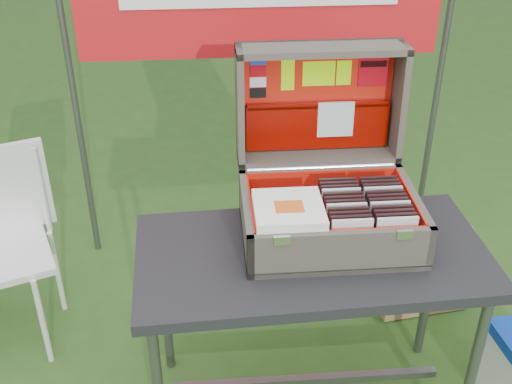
{
  "coord_description": "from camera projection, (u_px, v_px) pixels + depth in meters",
  "views": [
    {
      "loc": [
        -0.24,
        -1.68,
        2.0
      ],
      "look_at": [
        -0.1,
        0.1,
        0.92
      ],
      "focal_mm": 45.0,
      "sensor_mm": 36.0,
      "label": 1
    }
  ],
  "objects": [
    {
      "name": "suitcase_latch_right",
      "position": [
        405.0,
        235.0,
        1.95
      ],
      "size": [
        0.05,
        0.01,
        0.03
      ],
      "primitive_type": "cube",
      "color": "silver",
      "rests_on": "suitcase_base_wall_front"
    },
    {
      "name": "cd_right_9",
      "position": [
        379.0,
        202.0,
        2.19
      ],
      "size": [
        0.13,
        0.01,
        0.15
      ],
      "primitive_type": "cube",
      "color": "black",
      "rests_on": "suitcase_liner_floor"
    },
    {
      "name": "cd_right_1",
      "position": [
        394.0,
        233.0,
        2.03
      ],
      "size": [
        0.13,
        0.01,
        0.15
      ],
      "primitive_type": "cube",
      "color": "black",
      "rests_on": "suitcase_liner_floor"
    },
    {
      "name": "lid_card_neon_tall",
      "position": [
        288.0,
        74.0,
        2.25
      ],
      "size": [
        0.05,
        0.01,
        0.12
      ],
      "primitive_type": "cube",
      "rotation": [
        -1.62,
        0.0,
        0.0
      ],
      "color": "#A9F004",
      "rests_on": "suitcase_lid_liner"
    },
    {
      "name": "lid_card_neon_small",
      "position": [
        344.0,
        73.0,
        2.26
      ],
      "size": [
        0.05,
        0.01,
        0.09
      ],
      "primitive_type": "cube",
      "rotation": [
        -1.62,
        0.0,
        0.0
      ],
      "color": "#A9F004",
      "rests_on": "suitcase_lid_liner"
    },
    {
      "name": "table_brace",
      "position": [
        305.0,
        380.0,
        2.44
      ],
      "size": [
        1.02,
        0.03,
        0.03
      ],
      "primitive_type": "cube",
      "color": "#59595B",
      "rests_on": "ground"
    },
    {
      "name": "cd_left_7",
      "position": [
        341.0,
        211.0,
        2.14
      ],
      "size": [
        0.13,
        0.01,
        0.15
      ],
      "primitive_type": "cube",
      "color": "black",
      "rests_on": "suitcase_liner_floor"
    },
    {
      "name": "suitcase",
      "position": [
        331.0,
        155.0,
        2.1
      ],
      "size": [
        0.59,
        0.58,
        0.57
      ],
      "primitive_type": null,
      "color": "#534C40",
      "rests_on": "table"
    },
    {
      "name": "table",
      "position": [
        308.0,
        332.0,
        2.32
      ],
      "size": [
        1.19,
        0.63,
        0.73
      ],
      "primitive_type": null,
      "rotation": [
        0.0,
        0.0,
        0.04
      ],
      "color": "black",
      "rests_on": "ground"
    },
    {
      "name": "suitcase_base_bottom",
      "position": [
        329.0,
        234.0,
        2.19
      ],
      "size": [
        0.59,
        0.42,
        0.02
      ],
      "primitive_type": "cube",
      "color": "#534C40",
      "rests_on": "table_top"
    },
    {
      "name": "suitcase_liner_wall_back",
      "position": [
        321.0,
        187.0,
        2.3
      ],
      "size": [
        0.54,
        0.01,
        0.13
      ],
      "primitive_type": "cube",
      "color": "red",
      "rests_on": "suitcase_base_bottom"
    },
    {
      "name": "suitcase_lid_rim_right",
      "position": [
        398.0,
        102.0,
        2.28
      ],
      "size": [
        0.02,
        0.18,
        0.43
      ],
      "primitive_type": "cube",
      "rotation": [
        -1.62,
        0.0,
        0.0
      ],
      "color": "#534C40",
      "rests_on": "suitcase_lid_back"
    },
    {
      "name": "chair_seat",
      "position": [
        1.0,
        257.0,
        2.6
      ],
      "size": [
        0.49,
        0.49,
        0.03
      ],
      "primitive_type": "cube",
      "rotation": [
        0.0,
        0.0,
        0.35
      ],
      "color": "silver",
      "rests_on": "ground"
    },
    {
      "name": "songbook_4",
      "position": [
        289.0,
        207.0,
        2.02
      ],
      "size": [
        0.22,
        0.22,
        0.0
      ],
      "primitive_type": "cube",
      "color": "white",
      "rests_on": "suitcase_base_wall_front"
    },
    {
      "name": "chair_backrest",
      "position": [
        2.0,
        190.0,
        2.64
      ],
      "size": [
        0.37,
        0.16,
        0.4
      ],
      "primitive_type": "cube",
      "rotation": [
        0.0,
        0.0,
        0.35
      ],
      "color": "silver",
      "rests_on": "chair_seat"
    },
    {
      "name": "suitcase_lid_back",
      "position": [
        317.0,
        98.0,
        2.32
      ],
      "size": [
        0.59,
        0.04,
        0.42
      ],
      "primitive_type": "cube",
      "rotation": [
        -1.62,
        0.0,
        0.0
      ],
      "color": "#534C40",
      "rests_on": "suitcase_base_wall_back"
    },
    {
      "name": "songbook_2",
      "position": [
        289.0,
        210.0,
        2.03
      ],
      "size": [
        0.22,
        0.22,
        0.0
      ],
      "primitive_type": "cube",
      "color": "white",
      "rests_on": "suitcase_base_wall_front"
    },
    {
      "name": "suitcase_base_wall_front",
      "position": [
        341.0,
        253.0,
        1.99
      ],
      "size": [
        0.59,
        0.02,
        0.16
      ],
      "primitive_type": "cube",
      "color": "#534C40",
      "rests_on": "table_top"
    },
    {
      "name": "cd_right_8",
      "position": [
        381.0,
        206.0,
        2.17
      ],
      "size": [
        0.13,
        0.01,
        0.15
      ],
      "primitive_type": "cube",
      "color": "silver",
      "rests_on": "suitcase_liner_floor"
    },
    {
      "name": "lid_sticker_band_bar",
      "position": [
        374.0,
        64.0,
        2.25
      ],
      "size": [
        0.09,
        0.0,
        0.02
      ],
      "primitive_type": "cube",
      "rotation": [
        -1.62,
        0.0,
        0.0
      ],
      "color": "black",
      "rests_on": "suitcase_lid_liner"
    },
    {
      "name": "suitcase_liner_wall_front",
      "position": [
        341.0,
        248.0,
        1.99
      ],
      "size": [
        0.54,
        0.01,
        0.13
      ],
      "primitive_type": "cube",
      "color": "red",
      "rests_on": "suitcase_base_bottom"
    },
    {
      "name": "suitcase_lid_liner",
      "position": [
        317.0,
        99.0,
        2.31
      ],
      "size": [
        0.54,
        0.02,
        0.37
      ],
      "primitive_type": "cube",
      "rotation": [
        -1.62,
        0.0,
        0.0
      ],
      "color": "red",
      "rests_on": "suitcase_lid_back"
    },
    {
      "name": "suitcase_hinge",
      "position": [
        321.0,
        167.0,
        2.29
      ],
      "size": [
        0.53,
        0.02,
        0.02
      ],
      "primitive_type": "cylinder",
      "rotation": [
        0.0,
        1.57,
        0.0
      ],
      "color": "silver",
      "rests_on": "suitcase_base_wall_back"
    },
    {
      "name": "cd_right_7",
      "position": [
        383.0,
        210.0,
        2.15
      ],
      "size": [
        0.13,
        0.01,
        0.15
      ],
      "primitive_type": "cube",
      "color": "black",
      "rests_on": "suitcase_liner_floor"
    },
    {
      "name": "cd_right_0",
      "position": [
        396.0,
        237.0,
        2.02
      ],
      "size": [
        0.13,
        0.01,
        0.15
      ],
      "primitive_type": "cube",
      "color": "silver",
      "rests_on": "suitcase_liner_floor"
    },
    {
      "name": "lid_sticker_cc_d",
      "position": [
        258.0,
        93.0,
        2.27
      ],
      "size": [
        0.06,
        0.0,
        0.04
      ],
      "primitive_type": "cube",
      "rotation": [
        -1.62,
        0.0,
        0.0
      ],
      "color": "black",
      "rests_on": "suitcase_lid_liner"
    },
    {
      "name": "table_leg_fr",
      "position": [
        471.0,
        376.0,
        2.17
      ],
      "size": [
        0.04,
        0.04,
        0.69
      ],
      "primitive_type": "cylinder",
      "color": "#59595B",
      "rests_on": "ground"
    },
    {
      "name": "chair_upright_right",
      "position": [
        42.0,
        191.0,
        2.66
      ],
      "size": [
        0.02,
        0.02,
        0.4
      ],
      "primitive_type": "cylinder",
      "color": "silver",
      "rests_on": "chair_seat"
    },
    {
      "name": "cd_right_10",
      "position": [
        378.0,
        199.0,
        2.21
      ],
      "size": [
        0.13,
        0.01,
        0.15
      ],
      "primitive_type": "cube",
      "color": "black",
      "rests_on": "suitcase_liner_floor"
    },
    {
      "name": "table_leg_bl",
      "position": [
        165.0,
        302.0,
        2.49
      ],
      "size": [
        0.04,
        0.04,
        0.69
      ],
      "primitive_type": "cylinder",
      "color": "#59595B",
      "rests_on": "ground"
    },
    {
      "name": "lid_sticker_band",
      "position": [
        373.0,
        72.0,
        2.27
      ],
      "size": [
        0.1,
        0.01,
        0.1
      ],
      "primitive_type": "cube",
      "rotation": [
        -1.62,
        0.0,
        0.0
      ],
      "color": "#AB0512",
      "rests_on": "suitcase_lid_liner"
    },
    {
      "name": "cd_right_3",
      "position": [
        390.0,
        225.0,
        2.07
      ],
      "size": [
        0.13,
        0.01,
        0.15
      ],
      "primitive_type": "cube",
      "color": "black",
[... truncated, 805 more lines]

